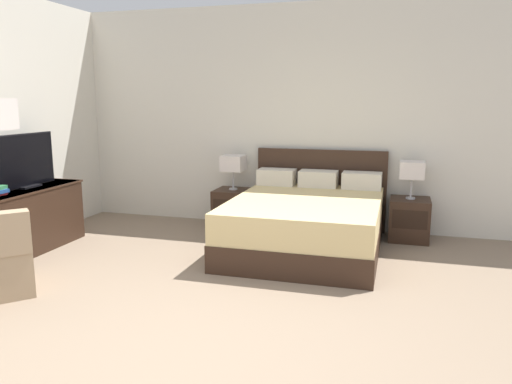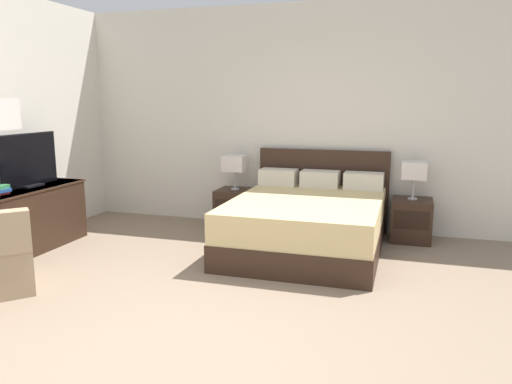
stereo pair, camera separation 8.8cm
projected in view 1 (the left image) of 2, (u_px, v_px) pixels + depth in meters
The scene contains 9 objects.
ground_plane at pixel (191, 361), 3.23m from camera, with size 10.95×10.95×0.00m, color #84705B.
wall_back at pixel (302, 118), 6.45m from camera, with size 7.25×0.06×2.87m, color silver.
bed at pixel (307, 222), 5.59m from camera, with size 1.67×2.05×1.04m.
nightstand_left at pixel (233, 208), 6.58m from camera, with size 0.47×0.47×0.50m.
nightstand_right at pixel (409, 219), 5.98m from camera, with size 0.47×0.47×0.50m.
table_lamp_left at pixel (233, 164), 6.48m from camera, with size 0.28×0.28×0.45m.
table_lamp_right at pixel (412, 170), 5.87m from camera, with size 0.28×0.28×0.45m.
dresser at pixel (27, 218), 5.56m from camera, with size 0.55×1.36×0.71m.
tv at pixel (25, 161), 5.49m from camera, with size 0.18×0.87×0.59m.
Camera 1 is at (1.23, -2.74, 1.67)m, focal length 35.00 mm.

